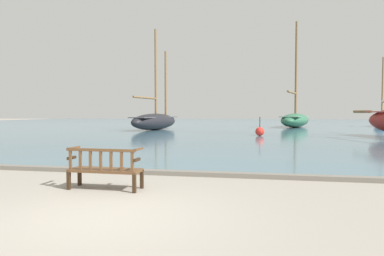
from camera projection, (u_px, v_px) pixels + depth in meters
The scene contains 8 objects.
ground_plane at pixel (102, 217), 5.54m from camera, with size 160.00×160.00×0.00m, color gray.
harbor_water at pixel (239, 124), 48.72m from camera, with size 100.00×80.00×0.08m, color slate.
quay_edge_kerb at pixel (165, 173), 9.31m from camera, with size 40.00×0.30×0.12m, color slate.
park_bench at pixel (105, 168), 7.52m from camera, with size 1.61×0.56×0.92m.
sailboat_mid_port at pixel (155, 120), 32.05m from camera, with size 3.48×8.26×9.38m.
sailboat_distant_harbor at pixel (295, 119), 37.96m from camera, with size 4.89×9.14×11.66m.
sailboat_centre_channel at pixel (382, 121), 39.07m from camera, with size 3.29×6.47×7.95m.
channel_buoy at pixel (260, 131), 23.70m from camera, with size 0.61×0.61×1.31m.
Camera 1 is at (2.46, -5.10, 1.69)m, focal length 32.00 mm.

